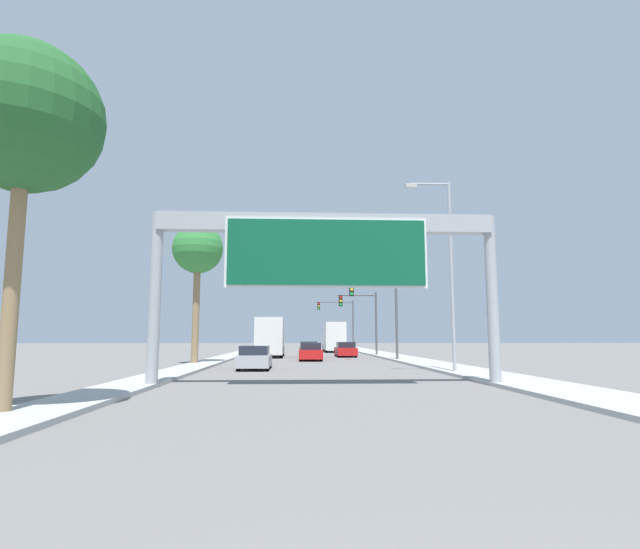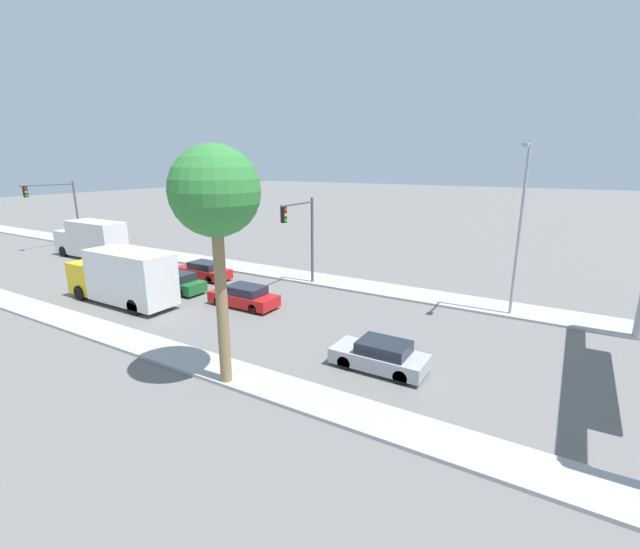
{
  "view_description": "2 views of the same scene",
  "coord_description": "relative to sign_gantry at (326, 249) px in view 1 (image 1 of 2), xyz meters",
  "views": [
    {
      "loc": [
        -1.15,
        -0.94,
        1.86
      ],
      "look_at": [
        0.0,
        22.99,
        4.86
      ],
      "focal_mm": 28.0,
      "sensor_mm": 36.0,
      "label": 1
    },
    {
      "loc": [
        -19.71,
        21.6,
        8.92
      ],
      "look_at": [
        -1.8,
        32.25,
        3.42
      ],
      "focal_mm": 24.0,
      "sensor_mm": 36.0,
      "label": 2
    }
  ],
  "objects": [
    {
      "name": "sidewalk_right",
      "position": [
        7.75,
        42.12,
        -5.13
      ],
      "size": [
        3.0,
        120.0,
        0.15
      ],
      "color": "#AAAAAA",
      "rests_on": "ground"
    },
    {
      "name": "median_strip_left",
      "position": [
        -7.25,
        42.12,
        -5.13
      ],
      "size": [
        2.0,
        120.0,
        0.15
      ],
      "color": "#AAAAAA",
      "rests_on": "ground"
    },
    {
      "name": "sign_gantry",
      "position": [
        0.0,
        0.0,
        0.0
      ],
      "size": [
        13.34,
        0.73,
        6.59
      ],
      "color": "#9EA0A5",
      "rests_on": "ground"
    },
    {
      "name": "car_far_right",
      "position": [
        0.0,
        21.03,
        -4.54
      ],
      "size": [
        1.8,
        4.54,
        1.39
      ],
      "color": "red",
      "rests_on": "ground"
    },
    {
      "name": "car_near_right",
      "position": [
        -3.5,
        10.27,
        -4.56
      ],
      "size": [
        1.8,
        4.21,
        1.35
      ],
      "color": "#A5A8AD",
      "rests_on": "ground"
    },
    {
      "name": "car_mid_center",
      "position": [
        3.5,
        28.12,
        -4.55
      ],
      "size": [
        1.81,
        4.52,
        1.38
      ],
      "color": "red",
      "rests_on": "ground"
    },
    {
      "name": "car_near_center",
      "position": [
        0.0,
        27.26,
        -4.53
      ],
      "size": [
        1.71,
        4.44,
        1.43
      ],
      "color": "#1E662D",
      "rests_on": "ground"
    },
    {
      "name": "truck_box_primary",
      "position": [
        -3.5,
        28.01,
        -3.41
      ],
      "size": [
        2.43,
        8.33,
        3.55
      ],
      "color": "yellow",
      "rests_on": "ground"
    },
    {
      "name": "truck_box_secondary",
      "position": [
        3.5,
        42.6,
        -3.4
      ],
      "size": [
        2.37,
        8.39,
        3.58
      ],
      "color": "white",
      "rests_on": "ground"
    },
    {
      "name": "traffic_light_near_intersection",
      "position": [
        5.55,
        20.12,
        -0.91
      ],
      "size": [
        3.95,
        0.32,
        6.43
      ],
      "color": "#4C4C4F",
      "rests_on": "ground"
    },
    {
      "name": "traffic_light_mid_block",
      "position": [
        5.54,
        30.12,
        -1.03
      ],
      "size": [
        3.91,
        0.32,
        6.24
      ],
      "color": "#4C4C4F",
      "rests_on": "ground"
    },
    {
      "name": "traffic_light_far_intersection",
      "position": [
        5.15,
        50.12,
        -0.49
      ],
      "size": [
        5.28,
        0.32,
        6.95
      ],
      "color": "#4C4C4F",
      "rests_on": "ground"
    },
    {
      "name": "palm_tree_foreground",
      "position": [
        -7.92,
        -6.66,
        2.02
      ],
      "size": [
        3.77,
        3.77,
        9.17
      ],
      "color": "#8C704C",
      "rests_on": "ground"
    },
    {
      "name": "palm_tree_background",
      "position": [
        -7.91,
        15.26,
        2.52
      ],
      "size": [
        3.43,
        3.43,
        9.6
      ],
      "color": "#8C704C",
      "rests_on": "ground"
    },
    {
      "name": "street_lamp_right",
      "position": [
        6.6,
        6.29,
        0.56
      ],
      "size": [
        2.4,
        0.28,
        9.98
      ],
      "color": "#9EA0A5",
      "rests_on": "ground"
    }
  ]
}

